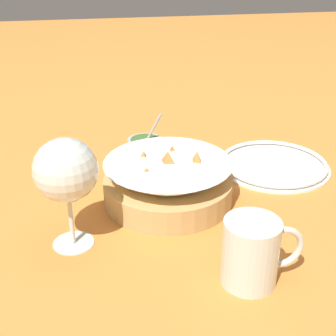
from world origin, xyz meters
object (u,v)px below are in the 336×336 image
object	(u,v)px
food_basket	(168,182)
sauce_cup	(145,147)
side_plate	(274,164)
wine_glass	(66,173)
beer_mug	(251,254)

from	to	relation	value
food_basket	sauce_cup	size ratio (longest dim) A/B	2.32
sauce_cup	side_plate	distance (m)	0.27
food_basket	sauce_cup	distance (m)	0.18
wine_glass	food_basket	bearing A→B (deg)	31.79
wine_glass	side_plate	distance (m)	0.46
food_basket	wine_glass	world-z (taller)	wine_glass
side_plate	wine_glass	bearing A→B (deg)	-154.47
sauce_cup	wine_glass	xyz separation A→B (m)	(-0.15, -0.29, 0.10)
wine_glass	sauce_cup	bearing A→B (deg)	62.00
side_plate	sauce_cup	bearing A→B (deg)	159.59
beer_mug	side_plate	bearing A→B (deg)	62.94
wine_glass	side_plate	world-z (taller)	wine_glass
wine_glass	beer_mug	world-z (taller)	wine_glass
food_basket	side_plate	world-z (taller)	food_basket
wine_glass	side_plate	bearing A→B (deg)	25.53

